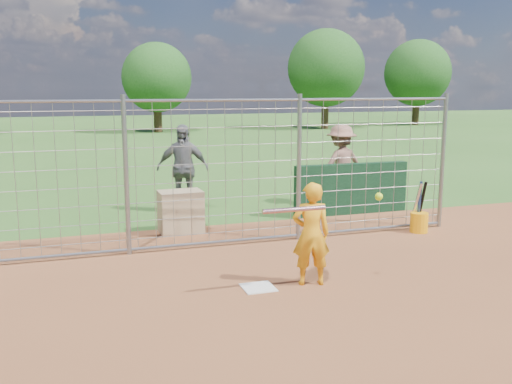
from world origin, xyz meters
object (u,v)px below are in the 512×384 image
object	(u,v)px
bystander_c	(341,165)
bucket_with_bats	(419,220)
bystander_b	(183,168)
batter	(311,234)
equipment_bin	(181,212)

from	to	relation	value
bystander_c	bucket_with_bats	bearing A→B (deg)	84.54
bystander_b	bystander_c	xyz separation A→B (m)	(3.65, -0.35, -0.03)
batter	bystander_c	xyz separation A→B (m)	(2.90, 4.88, 0.21)
batter	bystander_c	world-z (taller)	bystander_c
batter	bucket_with_bats	distance (m)	3.76
bystander_c	bucket_with_bats	xyz separation A→B (m)	(0.23, -2.85, -0.69)
batter	bucket_with_bats	world-z (taller)	batter
bystander_b	bucket_with_bats	distance (m)	5.08
batter	equipment_bin	size ratio (longest dim) A/B	1.81
bystander_b	equipment_bin	xyz separation A→B (m)	(-0.40, -1.80, -0.56)
bystander_b	equipment_bin	size ratio (longest dim) A/B	2.41
equipment_bin	bystander_b	bearing A→B (deg)	75.54
batter	bystander_b	distance (m)	5.29
batter	bystander_b	world-z (taller)	bystander_b
bystander_c	bucket_with_bats	size ratio (longest dim) A/B	1.91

